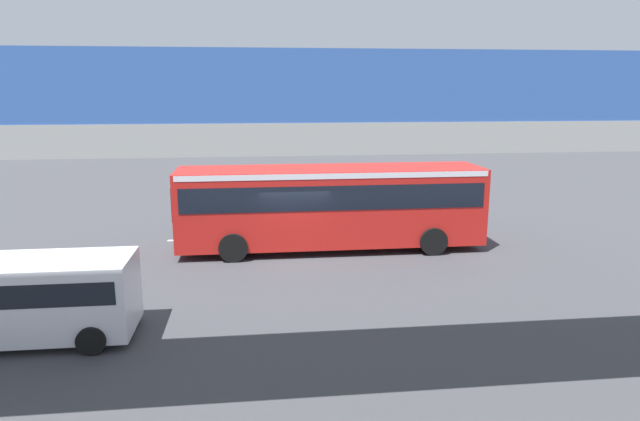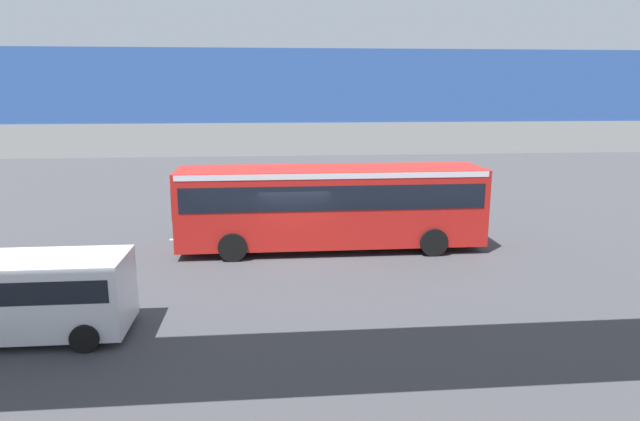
# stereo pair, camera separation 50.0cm
# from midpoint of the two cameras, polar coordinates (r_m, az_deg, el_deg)

# --- Properties ---
(ground) EXTENTS (80.00, 80.00, 0.00)m
(ground) POSITION_cam_midpoint_polar(r_m,az_deg,el_deg) (21.05, -3.33, -4.46)
(ground) COLOR #424247
(city_bus) EXTENTS (11.54, 2.85, 3.15)m
(city_bus) POSITION_cam_midpoint_polar(r_m,az_deg,el_deg) (21.30, 0.41, 0.99)
(city_bus) COLOR red
(city_bus) RESTS_ON ground
(parked_van) EXTENTS (4.80, 2.17, 2.05)m
(parked_van) POSITION_cam_midpoint_polar(r_m,az_deg,el_deg) (15.55, -28.11, -7.54)
(parked_van) COLOR silver
(parked_van) RESTS_ON ground
(bicycle_orange) EXTENTS (1.77, 0.44, 0.96)m
(bicycle_orange) POSITION_cam_midpoint_polar(r_m,az_deg,el_deg) (18.67, -27.35, -6.89)
(bicycle_orange) COLOR black
(bicycle_orange) RESTS_ON ground
(traffic_sign) EXTENTS (0.08, 0.60, 2.80)m
(traffic_sign) POSITION_cam_midpoint_polar(r_m,az_deg,el_deg) (25.87, 13.83, 2.68)
(traffic_sign) COLOR slate
(traffic_sign) RESTS_ON ground
(lane_dash_leftmost) EXTENTS (2.00, 0.20, 0.01)m
(lane_dash_leftmost) POSITION_cam_midpoint_polar(r_m,az_deg,el_deg) (23.97, 5.91, -2.40)
(lane_dash_leftmost) COLOR silver
(lane_dash_leftmost) RESTS_ON ground
(lane_dash_left) EXTENTS (2.00, 0.20, 0.01)m
(lane_dash_left) POSITION_cam_midpoint_polar(r_m,az_deg,el_deg) (23.44, -3.69, -2.69)
(lane_dash_left) COLOR silver
(lane_dash_left) RESTS_ON ground
(lane_dash_centre) EXTENTS (2.00, 0.20, 0.01)m
(lane_dash_centre) POSITION_cam_midpoint_polar(r_m,az_deg,el_deg) (23.59, -13.45, -2.92)
(lane_dash_centre) COLOR silver
(lane_dash_centre) RESTS_ON ground
(pedestrian_overpass) EXTENTS (25.32, 2.60, 6.67)m
(pedestrian_overpass) POSITION_cam_midpoint_polar(r_m,az_deg,el_deg) (10.00, -0.19, 5.52)
(pedestrian_overpass) COLOR #9E9E99
(pedestrian_overpass) RESTS_ON ground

